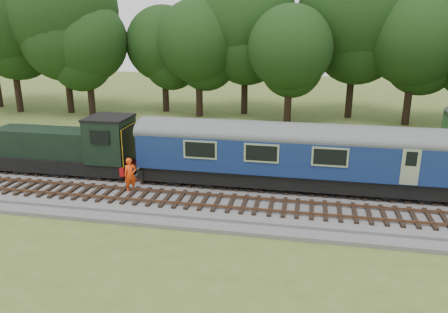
# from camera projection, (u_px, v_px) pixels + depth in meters

# --- Properties ---
(ground) EXTENTS (120.00, 120.00, 0.00)m
(ground) POSITION_uv_depth(u_px,v_px,m) (188.00, 195.00, 25.07)
(ground) COLOR #446023
(ground) RESTS_ON ground
(ballast) EXTENTS (70.00, 7.00, 0.35)m
(ballast) POSITION_uv_depth(u_px,v_px,m) (188.00, 192.00, 25.02)
(ballast) COLOR #4C4C4F
(ballast) RESTS_ON ground
(track_north) EXTENTS (67.20, 2.40, 0.21)m
(track_north) POSITION_uv_depth(u_px,v_px,m) (194.00, 180.00, 26.26)
(track_north) COLOR black
(track_north) RESTS_ON ballast
(track_south) EXTENTS (67.20, 2.40, 0.21)m
(track_south) POSITION_uv_depth(u_px,v_px,m) (179.00, 199.00, 23.45)
(track_south) COLOR black
(track_south) RESTS_ON ballast
(fence) EXTENTS (64.00, 0.12, 1.00)m
(fence) POSITION_uv_depth(u_px,v_px,m) (206.00, 170.00, 29.29)
(fence) COLOR #6B6054
(fence) RESTS_ON ground
(tree_line) EXTENTS (70.00, 8.00, 18.00)m
(tree_line) POSITION_uv_depth(u_px,v_px,m) (245.00, 117.00, 45.68)
(tree_line) COLOR black
(tree_line) RESTS_ON ground
(dmu_railcar) EXTENTS (18.05, 2.86, 3.88)m
(dmu_railcar) POSITION_uv_depth(u_px,v_px,m) (296.00, 150.00, 24.50)
(dmu_railcar) COLOR black
(dmu_railcar) RESTS_ON ground
(shunter_loco) EXTENTS (8.91, 2.60, 3.38)m
(shunter_loco) POSITION_uv_depth(u_px,v_px,m) (71.00, 148.00, 27.27)
(shunter_loco) COLOR black
(shunter_loco) RESTS_ON ground
(worker) EXTENTS (0.84, 0.80, 1.94)m
(worker) POSITION_uv_depth(u_px,v_px,m) (130.00, 175.00, 24.42)
(worker) COLOR #FF430D
(worker) RESTS_ON ballast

